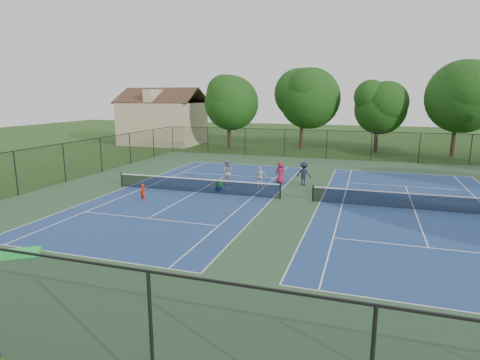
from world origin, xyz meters
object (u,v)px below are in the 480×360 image
(tree_back_b, at_px, (303,95))
(ball_crate, at_px, (219,189))
(bystander_b, at_px, (304,174))
(child_player, at_px, (143,193))
(bystander_a, at_px, (260,177))
(tree_back_a, at_px, (229,100))
(tree_back_d, at_px, (459,93))
(bystander_c, at_px, (280,173))
(ball_hopper, at_px, (219,184))
(tree_back_c, at_px, (378,105))
(clapboard_house, at_px, (163,121))
(instructor, at_px, (227,173))

(tree_back_b, bearing_deg, ball_crate, -93.61)
(bystander_b, bearing_deg, tree_back_b, -68.83)
(child_player, relative_size, bystander_b, 0.65)
(bystander_a, xyz_separation_m, ball_crate, (-2.41, -2.23, -0.59))
(tree_back_a, distance_m, tree_back_b, 9.24)
(tree_back_a, xyz_separation_m, bystander_a, (9.82, -21.02, -5.29))
(tree_back_d, relative_size, bystander_c, 6.29)
(bystander_c, distance_m, ball_hopper, 5.29)
(bystander_a, bearing_deg, ball_crate, 41.61)
(tree_back_b, distance_m, ball_crate, 26.11)
(bystander_b, relative_size, bystander_c, 1.07)
(child_player, bearing_deg, tree_back_d, 69.34)
(tree_back_c, xyz_separation_m, clapboard_house, (-28.00, -0.00, -2.39))
(ball_hopper, bearing_deg, child_player, -130.74)
(tree_back_b, height_order, instructor, tree_back_b)
(tree_back_c, height_order, bystander_b, tree_back_c)
(clapboard_house, relative_size, ball_crate, 30.88)
(tree_back_b, bearing_deg, bystander_a, -87.97)
(tree_back_c, height_order, tree_back_d, tree_back_d)
(tree_back_a, relative_size, instructor, 4.83)
(tree_back_a, xyz_separation_m, bystander_b, (12.74, -19.46, -5.16))
(tree_back_b, height_order, bystander_b, tree_back_b)
(tree_back_c, height_order, bystander_a, tree_back_c)
(tree_back_c, height_order, bystander_c, tree_back_c)
(instructor, distance_m, bystander_b, 5.74)
(ball_hopper, bearing_deg, tree_back_a, 107.67)
(bystander_c, height_order, ball_hopper, bystander_c)
(child_player, height_order, bystander_b, bystander_b)
(instructor, distance_m, bystander_c, 4.11)
(bystander_a, distance_m, bystander_c, 2.03)
(tree_back_d, relative_size, bystander_b, 5.88)
(tree_back_a, height_order, instructor, tree_back_a)
(ball_hopper, bearing_deg, tree_back_d, 51.35)
(tree_back_c, bearing_deg, instructor, -115.91)
(tree_back_a, bearing_deg, instructor, -71.07)
(tree_back_d, bearing_deg, clapboard_house, 178.41)
(bystander_b, xyz_separation_m, ball_crate, (-5.33, -3.79, -0.72))
(child_player, bearing_deg, clapboard_house, 134.35)
(clapboard_house, height_order, bystander_a, clapboard_house)
(clapboard_house, height_order, bystander_c, clapboard_house)
(tree_back_b, relative_size, ball_crate, 28.68)
(tree_back_b, bearing_deg, clapboard_house, -176.99)
(tree_back_c, distance_m, bystander_a, 23.96)
(tree_back_a, relative_size, child_player, 7.95)
(tree_back_a, height_order, clapboard_house, tree_back_a)
(bystander_a, xyz_separation_m, ball_hopper, (-2.41, -2.23, -0.21))
(instructor, xyz_separation_m, bystander_b, (5.49, 1.67, -0.07))
(tree_back_d, bearing_deg, tree_back_b, 173.29)
(clapboard_house, distance_m, ball_hopper, 29.96)
(tree_back_d, xyz_separation_m, bystander_c, (-15.06, -19.33, -6.00))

